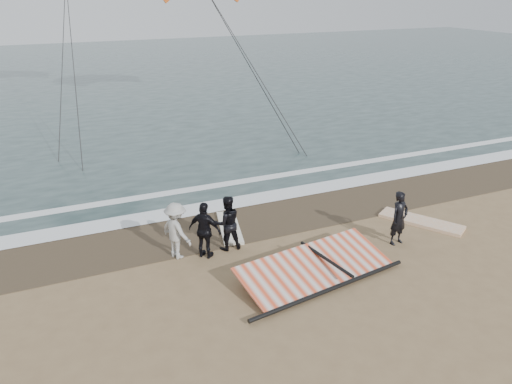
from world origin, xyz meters
TOP-DOWN VIEW (x-y plane):
  - ground at (0.00, 0.00)m, footprint 120.00×120.00m
  - sea at (0.00, 33.00)m, footprint 120.00×54.00m
  - wet_sand at (0.00, 4.50)m, footprint 120.00×2.80m
  - foam_near at (0.00, 5.90)m, footprint 120.00×0.90m
  - foam_far at (0.00, 7.60)m, footprint 120.00×0.45m
  - man_main at (3.06, 1.44)m, footprint 0.63×0.47m
  - board_white at (4.60, 2.19)m, footprint 1.91×2.50m
  - board_cream at (-0.98, 4.18)m, footprint 1.06×2.22m
  - trio_cluster at (-2.22, 3.07)m, footprint 2.29×1.35m
  - sail_rig at (-0.02, 0.97)m, footprint 4.60×2.32m

SIDE VIEW (x-z plane):
  - ground at x=0.00m, z-range 0.00..0.00m
  - wet_sand at x=0.00m, z-range 0.00..0.01m
  - sea at x=0.00m, z-range 0.00..0.02m
  - foam_near at x=0.00m, z-range 0.02..0.03m
  - foam_far at x=0.00m, z-range 0.02..0.03m
  - board_cream at x=-0.98m, z-range 0.00..0.09m
  - board_white at x=4.60m, z-range 0.00..0.10m
  - sail_rig at x=-0.02m, z-range -0.06..0.45m
  - man_main at x=3.06m, z-range 0.00..1.57m
  - trio_cluster at x=-2.22m, z-range -0.01..1.59m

